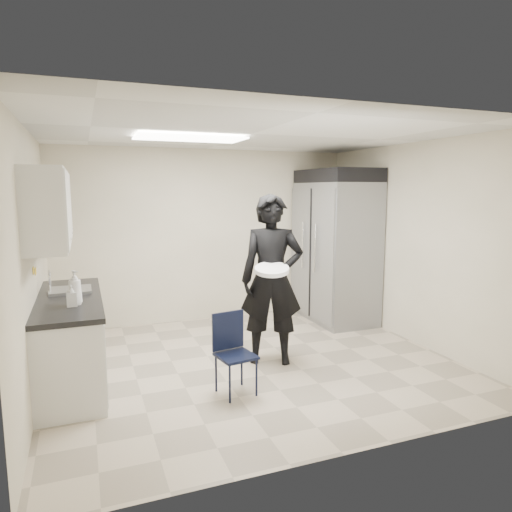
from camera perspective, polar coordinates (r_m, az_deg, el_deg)
name	(u,v)px	position (r m, az deg, el deg)	size (l,w,h in m)	color
floor	(253,363)	(5.46, -0.41, -13.20)	(4.50, 4.50, 0.00)	#B4A48E
ceiling	(253,134)	(5.11, -0.44, 15.04)	(4.50, 4.50, 0.00)	silver
back_wall	(207,236)	(7.02, -6.14, 2.55)	(4.50, 4.50, 0.00)	beige
left_wall	(31,264)	(4.83, -26.29, -0.90)	(4.00, 4.00, 0.00)	beige
right_wall	(415,244)	(6.27, 19.23, 1.43)	(4.00, 4.00, 0.00)	beige
ceiling_panel	(190,138)	(5.32, -8.27, 14.37)	(1.20, 0.60, 0.02)	white
lower_counter	(71,342)	(5.20, -22.13, -9.90)	(0.60, 1.90, 0.86)	silver
countertop	(68,299)	(5.09, -22.41, -5.01)	(0.64, 1.95, 0.05)	black
sink	(71,295)	(5.33, -22.12, -4.56)	(0.42, 0.40, 0.14)	gray
faucet	(50,283)	(5.31, -24.37, -3.09)	(0.02, 0.02, 0.24)	silver
upper_cabinets	(49,208)	(4.97, -24.46, 5.53)	(0.35, 1.80, 0.75)	silver
towel_dispenser	(50,221)	(6.13, -24.32, 4.02)	(0.22, 0.30, 0.35)	black
notice_sticker_left	(33,271)	(4.94, -26.06, -1.64)	(0.00, 0.12, 0.07)	yellow
notice_sticker_right	(36,271)	(5.15, -25.84, -1.71)	(0.00, 0.12, 0.07)	yellow
commercial_fridge	(335,252)	(7.09, 9.89, 0.49)	(0.80, 1.35, 2.10)	gray
fridge_compressor	(337,176)	(7.03, 10.13, 9.82)	(0.80, 1.35, 0.20)	black
folding_chair	(236,356)	(4.57, -2.53, -12.38)	(0.35, 0.35, 0.78)	black
man_tuxedo	(272,280)	(5.24, 1.98, -2.97)	(0.72, 0.48, 1.95)	black
bucket_lid	(272,270)	(4.96, 2.00, -1.70)	(0.38, 0.38, 0.05)	white
soap_bottle_a	(75,288)	(4.68, -21.70, -3.69)	(0.13, 0.13, 0.33)	silver
soap_bottle_b	(72,296)	(4.64, -22.06, -4.61)	(0.09, 0.09, 0.21)	silver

